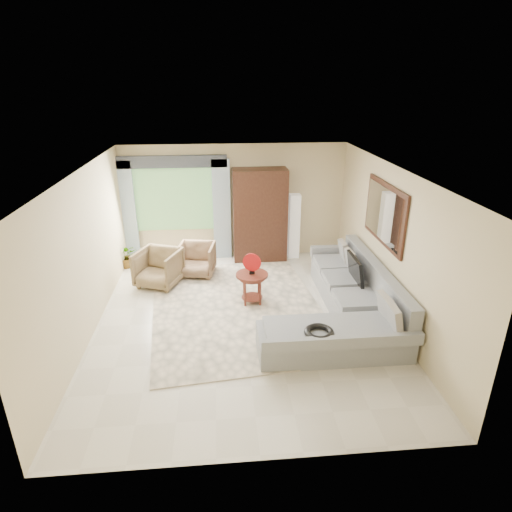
{
  "coord_description": "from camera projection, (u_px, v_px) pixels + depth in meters",
  "views": [
    {
      "loc": [
        -0.37,
        -6.46,
        3.88
      ],
      "look_at": [
        0.25,
        0.35,
        1.05
      ],
      "focal_mm": 30.0,
      "sensor_mm": 36.0,
      "label": 1
    }
  ],
  "objects": [
    {
      "name": "curtain_right",
      "position": [
        222.0,
        210.0,
        9.65
      ],
      "size": [
        0.4,
        0.08,
        2.3
      ],
      "primitive_type": "cube",
      "color": "#9EB7CC",
      "rests_on": "ground"
    },
    {
      "name": "tv_screen",
      "position": [
        355.0,
        269.0,
        7.7
      ],
      "size": [
        0.14,
        0.74,
        0.48
      ],
      "primitive_type": "cube",
      "rotation": [
        0.0,
        -0.17,
        0.0
      ],
      "color": "black",
      "rests_on": "sectional_sofa"
    },
    {
      "name": "area_rug",
      "position": [
        237.0,
        308.0,
        7.84
      ],
      "size": [
        3.42,
        4.3,
        0.02
      ],
      "primitive_type": "cube",
      "rotation": [
        0.0,
        0.0,
        0.11
      ],
      "color": "#F5DFC2",
      "rests_on": "ground"
    },
    {
      "name": "wall_mirror",
      "position": [
        384.0,
        214.0,
        7.32
      ],
      "size": [
        0.05,
        1.7,
        1.05
      ],
      "color": "black",
      "rests_on": "wall_right"
    },
    {
      "name": "coffee_table",
      "position": [
        252.0,
        288.0,
        7.91
      ],
      "size": [
        0.6,
        0.6,
        0.6
      ],
      "rotation": [
        0.0,
        0.0,
        -0.32
      ],
      "color": "#4C1F14",
      "rests_on": "ground"
    },
    {
      "name": "armchair_left",
      "position": [
        159.0,
        268.0,
        8.6
      ],
      "size": [
        1.04,
        1.06,
        0.75
      ],
      "primitive_type": "imported",
      "rotation": [
        0.0,
        0.0,
        -0.37
      ],
      "color": "olive",
      "rests_on": "ground"
    },
    {
      "name": "armchair_right",
      "position": [
        197.0,
        260.0,
        9.06
      ],
      "size": [
        0.84,
        0.86,
        0.69
      ],
      "primitive_type": "imported",
      "rotation": [
        0.0,
        0.0,
        -0.16
      ],
      "color": "brown",
      "rests_on": "ground"
    },
    {
      "name": "floor_lamp",
      "position": [
        294.0,
        226.0,
        9.85
      ],
      "size": [
        0.24,
        0.24,
        1.5
      ],
      "primitive_type": "cube",
      "color": "silver",
      "rests_on": "ground"
    },
    {
      "name": "garden_hose",
      "position": [
        319.0,
        332.0,
        6.09
      ],
      "size": [
        0.43,
        0.43,
        0.09
      ],
      "primitive_type": "torus",
      "color": "black",
      "rests_on": "sectional_sofa"
    },
    {
      "name": "valance",
      "position": [
        171.0,
        162.0,
        9.16
      ],
      "size": [
        2.4,
        0.12,
        0.26
      ],
      "primitive_type": "cube",
      "color": "#1E232D",
      "rests_on": "wall_back"
    },
    {
      "name": "armoire",
      "position": [
        260.0,
        216.0,
        9.61
      ],
      "size": [
        1.2,
        0.55,
        2.1
      ],
      "primitive_type": "cube",
      "color": "black",
      "rests_on": "ground"
    },
    {
      "name": "sectional_sofa",
      "position": [
        348.0,
        306.0,
        7.34
      ],
      "size": [
        2.3,
        3.46,
        0.9
      ],
      "color": "#92969A",
      "rests_on": "ground"
    },
    {
      "name": "red_disc",
      "position": [
        252.0,
        262.0,
        7.72
      ],
      "size": [
        0.33,
        0.13,
        0.34
      ],
      "primitive_type": "cylinder",
      "rotation": [
        1.57,
        0.0,
        -0.33
      ],
      "color": "#B61213",
      "rests_on": "coffee_table"
    },
    {
      "name": "ground",
      "position": [
        244.0,
        320.0,
        7.46
      ],
      "size": [
        6.0,
        6.0,
        0.0
      ],
      "primitive_type": "plane",
      "color": "silver",
      "rests_on": "ground"
    },
    {
      "name": "potted_plant",
      "position": [
        127.0,
        256.0,
        9.46
      ],
      "size": [
        0.5,
        0.44,
        0.54
      ],
      "primitive_type": "imported",
      "rotation": [
        0.0,
        0.0,
        0.05
      ],
      "color": "#999999",
      "rests_on": "ground"
    },
    {
      "name": "curtain_left",
      "position": [
        127.0,
        213.0,
        9.47
      ],
      "size": [
        0.4,
        0.08,
        2.3
      ],
      "primitive_type": "cube",
      "color": "#9EB7CC",
      "rests_on": "ground"
    },
    {
      "name": "window",
      "position": [
        174.0,
        199.0,
        9.55
      ],
      "size": [
        1.8,
        0.04,
        1.4
      ],
      "primitive_type": "cube",
      "color": "#669E59",
      "rests_on": "wall_back"
    }
  ]
}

